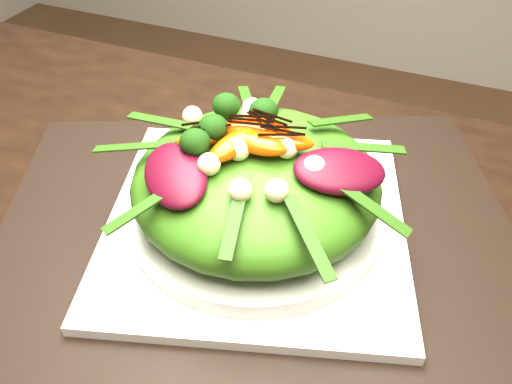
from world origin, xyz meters
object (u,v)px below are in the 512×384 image
at_px(plate_base, 256,221).
at_px(lettuce_mound, 256,181).
at_px(placemat, 256,227).
at_px(orange_segment, 258,126).
at_px(salad_bowl, 256,211).
at_px(dining_table, 125,336).

xyz_separation_m(plate_base, lettuce_mound, (0.00, 0.00, 0.05)).
bearing_deg(lettuce_mound, placemat, 0.00).
bearing_deg(plate_base, orange_segment, 109.20).
bearing_deg(plate_base, salad_bowl, 0.00).
height_order(lettuce_mound, orange_segment, orange_segment).
distance_m(plate_base, lettuce_mound, 0.05).
distance_m(dining_table, salad_bowl, 0.17).
bearing_deg(orange_segment, lettuce_mound, -70.80).
distance_m(placemat, plate_base, 0.01).
relative_size(placemat, salad_bowl, 2.08).
xyz_separation_m(dining_table, orange_segment, (0.05, 0.17, 0.13)).
height_order(dining_table, plate_base, dining_table).
distance_m(dining_table, lettuce_mound, 0.18).
distance_m(salad_bowl, orange_segment, 0.09).
distance_m(plate_base, salad_bowl, 0.01).
bearing_deg(lettuce_mound, orange_segment, 109.20).
relative_size(dining_table, salad_bowl, 6.41).
xyz_separation_m(placemat, plate_base, (0.00, 0.00, 0.01)).
height_order(plate_base, salad_bowl, salad_bowl).
xyz_separation_m(plate_base, salad_bowl, (0.00, 0.00, 0.01)).
bearing_deg(dining_table, salad_bowl, 67.63).
relative_size(placemat, plate_base, 1.77).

